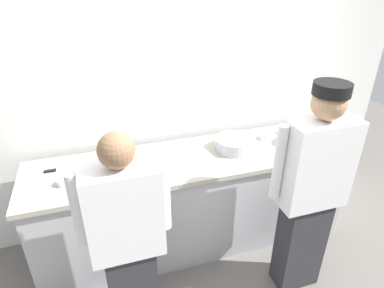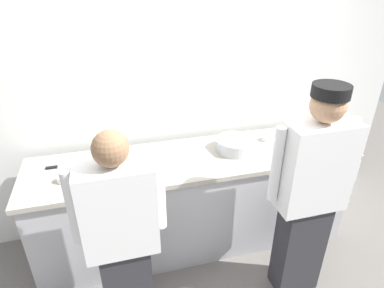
{
  "view_description": "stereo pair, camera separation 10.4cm",
  "coord_description": "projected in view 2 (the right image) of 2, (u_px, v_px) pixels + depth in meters",
  "views": [
    {
      "loc": [
        -0.75,
        -1.9,
        2.33
      ],
      "look_at": [
        -0.04,
        0.33,
        1.07
      ],
      "focal_mm": 30.98,
      "sensor_mm": 36.0,
      "label": 1
    },
    {
      "loc": [
        -0.65,
        -1.93,
        2.33
      ],
      "look_at": [
        -0.04,
        0.33,
        1.07
      ],
      "focal_mm": 30.98,
      "sensor_mm": 36.0,
      "label": 2
    }
  ],
  "objects": [
    {
      "name": "ramekin_green_sauce",
      "position": [
        310.0,
        131.0,
        3.17
      ],
      "size": [
        0.1,
        0.1,
        0.04
      ],
      "color": "white",
      "rests_on": "prep_counter"
    },
    {
      "name": "ramekin_orange_sauce",
      "position": [
        63.0,
        179.0,
        2.45
      ],
      "size": [
        0.08,
        0.08,
        0.05
      ],
      "color": "white",
      "rests_on": "prep_counter"
    },
    {
      "name": "wall_back",
      "position": [
        181.0,
        81.0,
        2.94
      ],
      "size": [
        4.35,
        0.1,
        2.85
      ],
      "color": "white",
      "rests_on": "ground"
    },
    {
      "name": "squeeze_bottle_primary",
      "position": [
        94.0,
        174.0,
        2.39
      ],
      "size": [
        0.06,
        0.06,
        0.19
      ],
      "color": "#E5E066",
      "rests_on": "prep_counter"
    },
    {
      "name": "prep_counter",
      "position": [
        195.0,
        201.0,
        2.99
      ],
      "size": [
        2.77,
        0.7,
        0.92
      ],
      "color": "#B2B2B7",
      "rests_on": "ground"
    },
    {
      "name": "mixing_bowl_steel",
      "position": [
        235.0,
        145.0,
        2.85
      ],
      "size": [
        0.33,
        0.33,
        0.11
      ],
      "primitive_type": "cylinder",
      "color": "#B7BABF",
      "rests_on": "prep_counter"
    },
    {
      "name": "sheet_tray",
      "position": [
        178.0,
        158.0,
        2.74
      ],
      "size": [
        0.57,
        0.4,
        0.02
      ],
      "primitive_type": "cube",
      "rotation": [
        0.0,
        0.0,
        0.16
      ],
      "color": "#B7BABF",
      "rests_on": "prep_counter"
    },
    {
      "name": "chef_center",
      "position": [
        310.0,
        193.0,
        2.34
      ],
      "size": [
        0.62,
        0.24,
        1.71
      ],
      "color": "#2D2D33",
      "rests_on": "ground"
    },
    {
      "name": "chefs_knife",
      "position": [
        61.0,
        166.0,
        2.63
      ],
      "size": [
        0.27,
        0.03,
        0.02
      ],
      "color": "#B7BABF",
      "rests_on": "prep_counter"
    },
    {
      "name": "ramekin_yellow_sauce",
      "position": [
        267.0,
        138.0,
        3.03
      ],
      "size": [
        0.09,
        0.09,
        0.05
      ],
      "color": "white",
      "rests_on": "prep_counter"
    },
    {
      "name": "ground_plane",
      "position": [
        206.0,
        268.0,
        2.9
      ],
      "size": [
        9.0,
        9.0,
        0.0
      ],
      "primitive_type": "plane",
      "color": "slate"
    },
    {
      "name": "plate_stack_front",
      "position": [
        120.0,
        156.0,
        2.7
      ],
      "size": [
        0.2,
        0.2,
        0.1
      ],
      "color": "white",
      "rests_on": "prep_counter"
    },
    {
      "name": "plate_stack_rear",
      "position": [
        295.0,
        142.0,
        2.93
      ],
      "size": [
        0.23,
        0.23,
        0.07
      ],
      "color": "white",
      "rests_on": "prep_counter"
    },
    {
      "name": "chef_near_left",
      "position": [
        122.0,
        238.0,
        2.07
      ],
      "size": [
        0.58,
        0.24,
        1.57
      ],
      "color": "#2D2D33",
      "rests_on": "ground"
    },
    {
      "name": "ramekin_red_sauce",
      "position": [
        288.0,
        133.0,
        3.12
      ],
      "size": [
        0.09,
        0.09,
        0.04
      ],
      "color": "white",
      "rests_on": "prep_counter"
    }
  ]
}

